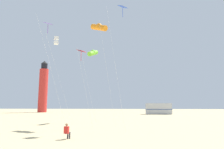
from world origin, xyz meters
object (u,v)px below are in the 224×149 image
Objects in this scene: kite_flyer_standing at (67,131)px; kite_diamond_violet at (48,28)px; rv_van_silver at (159,109)px; kite_diamond_blue at (122,12)px; kite_tube_orange at (99,27)px; kite_box_white at (56,41)px; lighthouse_distant at (43,88)px; kite_diamond_scarlet at (81,54)px; kite_tube_lime at (93,53)px.

kite_diamond_violet is at bearing -40.01° from kite_flyer_standing.
kite_flyer_standing is at bearing -109.97° from rv_van_silver.
kite_diamond_blue is 4.08m from kite_tube_orange.
kite_box_white is at bearing 145.08° from kite_diamond_blue.
kite_diamond_blue is at bearing -57.63° from lighthouse_distant.
lighthouse_distant is at bearing 118.44° from kite_diamond_scarlet.
lighthouse_distant is (-22.55, 47.44, 7.22)m from kite_flyer_standing.
rv_van_silver is (13.36, 22.86, -9.05)m from kite_tube_lime.
lighthouse_distant is at bearing 123.65° from kite_tube_lime.
lighthouse_distant is at bearing 122.37° from kite_diamond_blue.
lighthouse_distant reaches higher than kite_diamond_violet.
kite_box_white is (-5.75, 12.32, 11.18)m from kite_flyer_standing.
kite_diamond_blue is 34.93m from rv_van_silver.
kite_tube_orange is at bearing 136.04° from kite_diamond_blue.
kite_box_white is (-1.44, 6.45, 0.65)m from kite_diamond_violet.
kite_tube_orange reaches higher than rv_van_silver.
kite_tube_lime is 0.88× the size of kite_tube_orange.
kite_diamond_violet is 6.64m from kite_box_white.
rv_van_silver is at bearing -95.00° from kite_flyer_standing.
kite_diamond_blue reaches higher than kite_diamond_scarlet.
kite_flyer_standing is at bearing -64.99° from kite_box_white.
kite_flyer_standing is at bearing -64.58° from lighthouse_distant.
rv_van_silver is (12.67, 37.45, 0.78)m from kite_flyer_standing.
kite_box_white is at bearing 149.65° from kite_tube_orange.
rv_van_silver is (8.62, 31.97, -11.12)m from kite_diamond_blue.
kite_tube_orange is at bearing -73.88° from kite_tube_lime.
kite_tube_orange reaches higher than kite_tube_lime.
kite_diamond_scarlet is at bearing 19.91° from kite_diamond_violet.
kite_diamond_blue is 11.97m from kite_box_white.
kite_diamond_blue is 0.80× the size of lighthouse_distant.
kite_diamond_scarlet is at bearing -149.04° from kite_tube_orange.
kite_diamond_scarlet is (-0.73, 7.16, 7.77)m from kite_flyer_standing.
kite_diamond_violet is 6.03m from kite_tube_orange.
kite_diamond_blue reaches higher than kite_flyer_standing.
kite_box_white is 0.74× the size of lighthouse_distant.
kite_flyer_standing is 17.60m from kite_box_white.
kite_diamond_blue is at bearing -43.96° from kite_tube_orange.
kite_flyer_standing is 0.10× the size of kite_tube_lime.
kite_tube_orange is 1.03× the size of kite_box_white.
kite_diamond_blue is at bearing -62.55° from kite_tube_lime.
kite_diamond_blue is 1.08× the size of kite_box_white.
kite_diamond_blue is (4.05, 5.48, 11.90)m from kite_flyer_standing.
kite_box_white is at bearing -51.30° from kite_flyer_standing.
kite_diamond_violet is (-3.57, -1.29, 2.75)m from kite_diamond_scarlet.
kite_diamond_scarlet is 0.70× the size of kite_tube_orange.
kite_diamond_scarlet is 1.38× the size of rv_van_silver.
kite_flyer_standing is at bearing -84.14° from kite_diamond_scarlet.
kite_flyer_standing is 0.09× the size of kite_diamond_blue.
kite_diamond_blue reaches higher than kite_box_white.
kite_tube_lime reaches higher than kite_flyer_standing.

